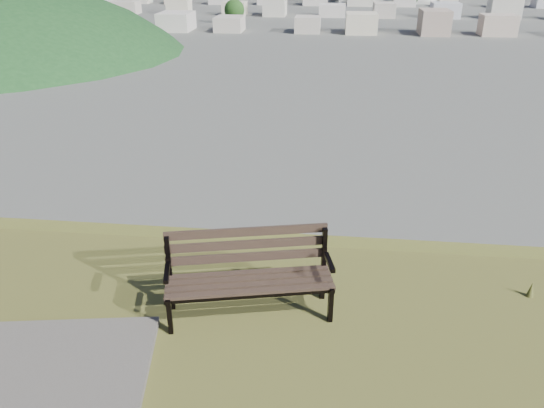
# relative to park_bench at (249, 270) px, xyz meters

# --- Properties ---
(park_bench) EXTENTS (1.73, 0.89, 0.86)m
(park_bench) POSITION_rel_park_bench_xyz_m (0.00, 0.00, 0.00)
(park_bench) COLOR #3A2C21
(park_bench) RESTS_ON hilltop_mesa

